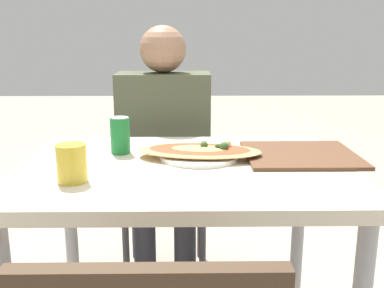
# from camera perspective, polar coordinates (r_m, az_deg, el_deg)

# --- Properties ---
(dining_table) EXTENTS (1.03, 0.76, 0.75)m
(dining_table) POSITION_cam_1_polar(r_m,az_deg,el_deg) (1.44, -0.99, -5.99)
(dining_table) COLOR beige
(dining_table) RESTS_ON ground_plane
(chair_far_seated) EXTENTS (0.40, 0.40, 0.85)m
(chair_far_seated) POSITION_cam_1_polar(r_m,az_deg,el_deg) (2.16, -3.35, -3.84)
(chair_far_seated) COLOR #3F2D1E
(chair_far_seated) RESTS_ON ground_plane
(person_seated) EXTENTS (0.41, 0.25, 1.18)m
(person_seated) POSITION_cam_1_polar(r_m,az_deg,el_deg) (2.00, -3.57, 0.79)
(person_seated) COLOR #2D2D38
(person_seated) RESTS_ON ground_plane
(pizza_main) EXTENTS (0.43, 0.26, 0.06)m
(pizza_main) POSITION_cam_1_polar(r_m,az_deg,el_deg) (1.48, 1.02, -1.02)
(pizza_main) COLOR white
(pizza_main) RESTS_ON dining_table
(soda_can) EXTENTS (0.07, 0.07, 0.12)m
(soda_can) POSITION_cam_1_polar(r_m,az_deg,el_deg) (1.54, -9.10, 1.09)
(soda_can) COLOR #197233
(soda_can) RESTS_ON dining_table
(drink_glass) EXTENTS (0.08, 0.08, 0.11)m
(drink_glass) POSITION_cam_1_polar(r_m,az_deg,el_deg) (1.28, -15.03, -2.37)
(drink_glass) COLOR gold
(drink_glass) RESTS_ON dining_table
(serving_tray) EXTENTS (0.36, 0.34, 0.01)m
(serving_tray) POSITION_cam_1_polar(r_m,az_deg,el_deg) (1.54, 13.58, -1.32)
(serving_tray) COLOR brown
(serving_tray) RESTS_ON dining_table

